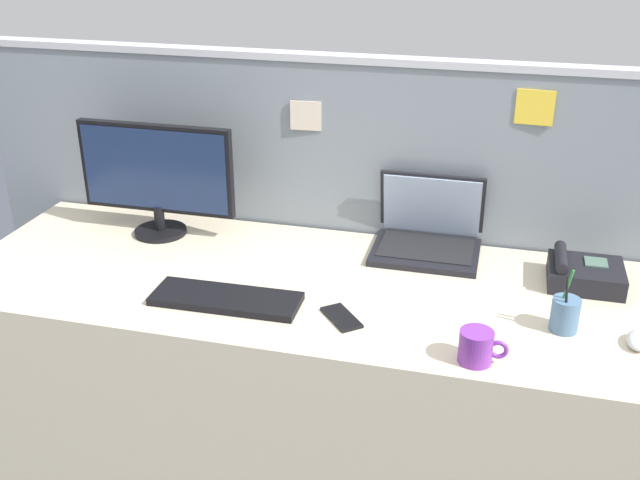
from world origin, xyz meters
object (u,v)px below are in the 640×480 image
at_px(desk_phone, 584,273).
at_px(desktop_monitor, 156,174).
at_px(cell_phone_black_slab, 341,317).
at_px(laptop, 428,233).
at_px(keyboard_main, 226,299).
at_px(pen_cup, 565,314).
at_px(coffee_mug, 477,347).
at_px(computer_mouse_right_hand, 639,340).

bearing_deg(desk_phone, desktop_monitor, 178.67).
xyz_separation_m(desk_phone, cell_phone_black_slab, (-0.66, -0.39, -0.03)).
xyz_separation_m(laptop, keyboard_main, (-0.52, -0.51, -0.05)).
distance_m(laptop, cell_phone_black_slab, 0.55).
distance_m(keyboard_main, cell_phone_black_slab, 0.35).
distance_m(desktop_monitor, pen_cup, 1.39).
height_order(pen_cup, coffee_mug, pen_cup).
relative_size(desktop_monitor, pen_cup, 2.94).
relative_size(pen_cup, coffee_mug, 1.49).
bearing_deg(cell_phone_black_slab, desktop_monitor, 110.46).
xyz_separation_m(desk_phone, pen_cup, (-0.07, -0.29, 0.01)).
relative_size(computer_mouse_right_hand, cell_phone_black_slab, 0.71).
height_order(desk_phone, coffee_mug, desk_phone).
distance_m(desktop_monitor, coffee_mug, 1.26).
bearing_deg(keyboard_main, coffee_mug, -11.07).
height_order(desk_phone, computer_mouse_right_hand, desk_phone).
xyz_separation_m(desktop_monitor, coffee_mug, (1.12, -0.54, -0.17)).
distance_m(desk_phone, computer_mouse_right_hand, 0.35).
bearing_deg(computer_mouse_right_hand, laptop, 151.42).
distance_m(laptop, pen_cup, 0.60).
xyz_separation_m(laptop, coffee_mug, (0.20, -0.64, -0.02)).
distance_m(cell_phone_black_slab, coffee_mug, 0.40).
xyz_separation_m(desktop_monitor, desk_phone, (1.41, -0.03, -0.18)).
bearing_deg(keyboard_main, desk_phone, 19.45).
distance_m(laptop, coffee_mug, 0.67).
bearing_deg(desktop_monitor, cell_phone_black_slab, -29.32).
bearing_deg(cell_phone_black_slab, laptop, 31.03).
relative_size(laptop, computer_mouse_right_hand, 3.47).
bearing_deg(desk_phone, pen_cup, -102.98).
relative_size(keyboard_main, pen_cup, 2.33).
relative_size(computer_mouse_right_hand, coffee_mug, 0.80).
xyz_separation_m(keyboard_main, coffee_mug, (0.72, -0.13, 0.03)).
distance_m(desktop_monitor, computer_mouse_right_hand, 1.58).
height_order(desktop_monitor, laptop, desktop_monitor).
bearing_deg(desk_phone, keyboard_main, -159.51).
height_order(pen_cup, cell_phone_black_slab, pen_cup).
height_order(keyboard_main, cell_phone_black_slab, keyboard_main).
distance_m(pen_cup, cell_phone_black_slab, 0.61).
height_order(computer_mouse_right_hand, pen_cup, pen_cup).
bearing_deg(pen_cup, desktop_monitor, 166.41).
xyz_separation_m(pen_cup, cell_phone_black_slab, (-0.60, -0.09, -0.04)).
height_order(desk_phone, keyboard_main, desk_phone).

